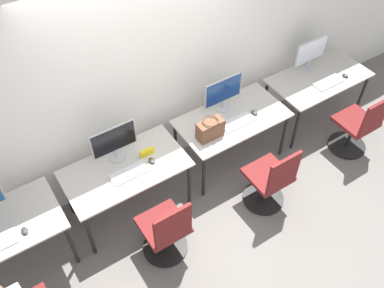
{
  "coord_description": "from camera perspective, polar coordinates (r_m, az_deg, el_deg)",
  "views": [
    {
      "loc": [
        -1.64,
        -2.38,
        4.12
      ],
      "look_at": [
        0.0,
        0.14,
        0.86
      ],
      "focal_mm": 40.0,
      "sensor_mm": 36.0,
      "label": 1
    }
  ],
  "objects": [
    {
      "name": "ground_plane",
      "position": [
        5.03,
        0.88,
        -7.62
      ],
      "size": [
        20.0,
        20.0,
        0.0
      ],
      "primitive_type": "plane",
      "color": "slate"
    },
    {
      "name": "wall_back",
      "position": [
        4.51,
        -4.82,
        10.1
      ],
      "size": [
        12.0,
        0.05,
        2.8
      ],
      "color": "silver",
      "rests_on": "ground_plane"
    },
    {
      "name": "mouse_far_left",
      "position": [
        4.25,
        -21.44,
        -10.74
      ],
      "size": [
        0.06,
        0.09,
        0.03
      ],
      "color": "#333333",
      "rests_on": "desk_far_left"
    },
    {
      "name": "desk_left",
      "position": [
        4.53,
        -8.83,
        -3.74
      ],
      "size": [
        1.29,
        0.7,
        0.71
      ],
      "color": "#BCB7AD",
      "rests_on": "ground_plane"
    },
    {
      "name": "monitor_left",
      "position": [
        4.42,
        -10.34,
        0.3
      ],
      "size": [
        0.49,
        0.18,
        0.43
      ],
      "color": "#B2B2B7",
      "rests_on": "desk_left"
    },
    {
      "name": "keyboard_left",
      "position": [
        4.41,
        -8.4,
        -3.87
      ],
      "size": [
        0.4,
        0.17,
        0.02
      ],
      "color": "silver",
      "rests_on": "desk_left"
    },
    {
      "name": "mouse_left",
      "position": [
        4.48,
        -5.4,
        -2.24
      ],
      "size": [
        0.06,
        0.09,
        0.03
      ],
      "color": "#333333",
      "rests_on": "desk_left"
    },
    {
      "name": "office_chair_left",
      "position": [
        4.37,
        -3.45,
        -11.69
      ],
      "size": [
        0.48,
        0.48,
        0.92
      ],
      "color": "black",
      "rests_on": "ground_plane"
    },
    {
      "name": "desk_right",
      "position": [
        5.0,
        5.33,
        2.95
      ],
      "size": [
        1.29,
        0.7,
        0.71
      ],
      "color": "#BCB7AD",
      "rests_on": "ground_plane"
    },
    {
      "name": "monitor_right",
      "position": [
        4.91,
        4.18,
        6.85
      ],
      "size": [
        0.49,
        0.18,
        0.43
      ],
      "color": "#B2B2B7",
      "rests_on": "desk_right"
    },
    {
      "name": "keyboard_right",
      "position": [
        4.89,
        6.08,
        2.93
      ],
      "size": [
        0.4,
        0.17,
        0.02
      ],
      "color": "silver",
      "rests_on": "desk_right"
    },
    {
      "name": "mouse_right",
      "position": [
        5.02,
        8.34,
        4.16
      ],
      "size": [
        0.06,
        0.09,
        0.03
      ],
      "color": "#333333",
      "rests_on": "desk_right"
    },
    {
      "name": "office_chair_right",
      "position": [
        4.8,
        10.38,
        -4.99
      ],
      "size": [
        0.48,
        0.48,
        0.92
      ],
      "color": "black",
      "rests_on": "ground_plane"
    },
    {
      "name": "desk_far_right",
      "position": [
        5.77,
        16.48,
        8.06
      ],
      "size": [
        1.29,
        0.7,
        0.71
      ],
      "color": "#BCB7AD",
      "rests_on": "ground_plane"
    },
    {
      "name": "monitor_far_right",
      "position": [
        5.71,
        15.58,
        11.64
      ],
      "size": [
        0.49,
        0.18,
        0.43
      ],
      "color": "#B2B2B7",
      "rests_on": "desk_far_right"
    },
    {
      "name": "keyboard_far_right",
      "position": [
        5.65,
        17.73,
        7.81
      ],
      "size": [
        0.4,
        0.17,
        0.02
      ],
      "color": "silver",
      "rests_on": "desk_far_right"
    },
    {
      "name": "mouse_far_right",
      "position": [
        5.82,
        19.76,
        8.58
      ],
      "size": [
        0.06,
        0.09,
        0.03
      ],
      "color": "#333333",
      "rests_on": "desk_far_right"
    },
    {
      "name": "office_chair_far_right",
      "position": [
        5.65,
        21.2,
        2.0
      ],
      "size": [
        0.48,
        0.48,
        0.92
      ],
      "color": "black",
      "rests_on": "ground_plane"
    },
    {
      "name": "handbag",
      "position": [
        4.64,
        2.44,
        2.01
      ],
      "size": [
        0.3,
        0.18,
        0.25
      ],
      "color": "brown",
      "rests_on": "desk_right"
    },
    {
      "name": "placard_left",
      "position": [
        4.53,
        -6.02,
        -1.08
      ],
      "size": [
        0.16,
        0.03,
        0.08
      ],
      "color": "yellow",
      "rests_on": "desk_left"
    }
  ]
}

